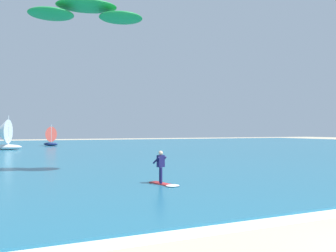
{
  "coord_description": "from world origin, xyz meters",
  "views": [
    {
      "loc": [
        -7.92,
        -3.95,
        2.78
      ],
      "look_at": [
        -0.54,
        13.42,
        3.05
      ],
      "focal_mm": 35.06,
      "sensor_mm": 36.0,
      "label": 1
    }
  ],
  "objects_px": {
    "sailboat_far_right": "(49,136)",
    "sailboat_anchored_offshore": "(3,134)",
    "kite": "(87,12)",
    "kitesurfer": "(163,172)"
  },
  "relations": [
    {
      "from": "sailboat_anchored_offshore",
      "to": "kite",
      "type": "bearing_deg",
      "value": -78.1
    },
    {
      "from": "kitesurfer",
      "to": "sailboat_far_right",
      "type": "height_order",
      "value": "sailboat_far_right"
    },
    {
      "from": "kite",
      "to": "sailboat_anchored_offshore",
      "type": "xyz_separation_m",
      "value": [
        -6.57,
        31.17,
        -7.71
      ]
    },
    {
      "from": "kite",
      "to": "sailboat_far_right",
      "type": "xyz_separation_m",
      "value": [
        0.08,
        41.86,
        -8.16
      ]
    },
    {
      "from": "kitesurfer",
      "to": "kite",
      "type": "distance_m",
      "value": 10.99
    },
    {
      "from": "sailboat_anchored_offshore",
      "to": "kitesurfer",
      "type": "bearing_deg",
      "value": -75.2
    },
    {
      "from": "sailboat_far_right",
      "to": "sailboat_anchored_offshore",
      "type": "bearing_deg",
      "value": -121.89
    },
    {
      "from": "kitesurfer",
      "to": "kite",
      "type": "xyz_separation_m",
      "value": [
        -3.0,
        5.01,
        9.31
      ]
    },
    {
      "from": "kitesurfer",
      "to": "kite",
      "type": "relative_size",
      "value": 0.28
    },
    {
      "from": "sailboat_far_right",
      "to": "sailboat_anchored_offshore",
      "type": "relative_size",
      "value": 0.79
    }
  ]
}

